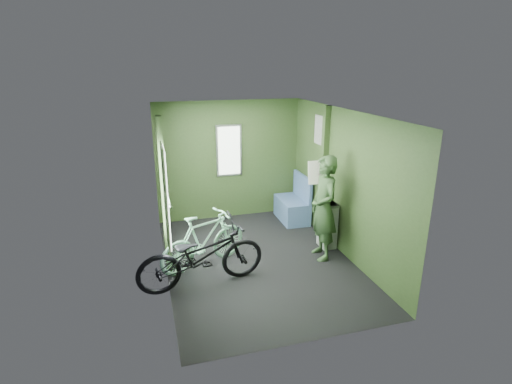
{
  "coord_description": "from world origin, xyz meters",
  "views": [
    {
      "loc": [
        -1.59,
        -5.4,
        2.96
      ],
      "look_at": [
        0.0,
        0.1,
        1.1
      ],
      "focal_mm": 28.0,
      "sensor_mm": 36.0,
      "label": 1
    }
  ],
  "objects_px": {
    "bicycle_black": "(203,286)",
    "passenger": "(324,208)",
    "waste_box": "(327,225)",
    "bicycle_mint": "(205,267)",
    "bench_seat": "(293,207)"
  },
  "relations": [
    {
      "from": "bicycle_mint",
      "to": "passenger",
      "type": "distance_m",
      "value": 2.03
    },
    {
      "from": "bicycle_black",
      "to": "passenger",
      "type": "xyz_separation_m",
      "value": [
        1.95,
        0.35,
        0.83
      ]
    },
    {
      "from": "bicycle_black",
      "to": "passenger",
      "type": "height_order",
      "value": "passenger"
    },
    {
      "from": "bicycle_mint",
      "to": "waste_box",
      "type": "xyz_separation_m",
      "value": [
        2.09,
        0.15,
        0.39
      ]
    },
    {
      "from": "waste_box",
      "to": "bench_seat",
      "type": "bearing_deg",
      "value": 95.17
    },
    {
      "from": "bicycle_black",
      "to": "bicycle_mint",
      "type": "xyz_separation_m",
      "value": [
        0.12,
        0.53,
        0.0
      ]
    },
    {
      "from": "passenger",
      "to": "waste_box",
      "type": "relative_size",
      "value": 2.13
    },
    {
      "from": "bicycle_black",
      "to": "passenger",
      "type": "bearing_deg",
      "value": -87.42
    },
    {
      "from": "passenger",
      "to": "waste_box",
      "type": "xyz_separation_m",
      "value": [
        0.25,
        0.33,
        -0.44
      ]
    },
    {
      "from": "passenger",
      "to": "bicycle_black",
      "type": "bearing_deg",
      "value": -77.11
    },
    {
      "from": "passenger",
      "to": "bench_seat",
      "type": "xyz_separation_m",
      "value": [
        0.13,
        1.6,
        -0.56
      ]
    },
    {
      "from": "bicycle_mint",
      "to": "bicycle_black",
      "type": "bearing_deg",
      "value": 143.74
    },
    {
      "from": "passenger",
      "to": "bench_seat",
      "type": "distance_m",
      "value": 1.71
    },
    {
      "from": "bicycle_mint",
      "to": "passenger",
      "type": "relative_size",
      "value": 0.89
    },
    {
      "from": "bench_seat",
      "to": "passenger",
      "type": "bearing_deg",
      "value": -93.97
    }
  ]
}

